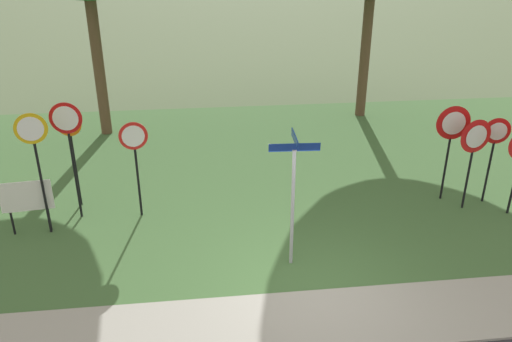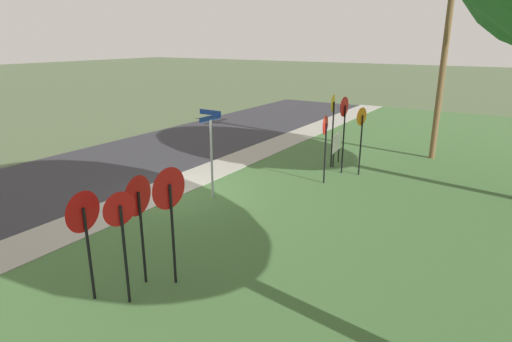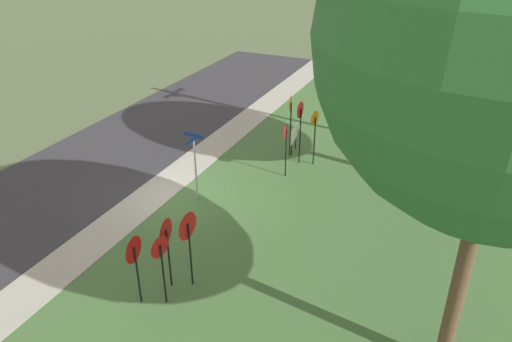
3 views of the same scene
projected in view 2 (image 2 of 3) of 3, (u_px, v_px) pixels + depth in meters
The scene contains 15 objects.
ground_plane at pixel (183, 196), 13.75m from camera, with size 160.00×160.00×0.00m, color #4C5B3D.
road_asphalt at pixel (87, 172), 16.18m from camera, with size 44.00×6.40×0.01m, color #2D2D33.
sidewalk_strip at pixel (165, 190), 14.14m from camera, with size 44.00×1.60×0.06m, color #99968C.
grass_median at pixel (366, 239), 10.70m from camera, with size 44.00×12.00×0.04m, color #3D6033.
stop_sign_near_left at pixel (361, 127), 15.24m from camera, with size 0.63×0.15×2.47m.
stop_sign_near_right at pixel (325, 135), 14.38m from camera, with size 0.64×0.13×2.35m.
stop_sign_far_left at pixel (344, 118), 15.37m from camera, with size 0.71×0.10×2.82m.
stop_sign_far_center at pixel (333, 115), 16.15m from camera, with size 0.65×0.15×2.80m.
yield_sign_near_left at pixel (169, 198), 8.26m from camera, with size 0.84×0.12×2.45m.
yield_sign_near_right at pixel (138, 204), 8.32m from camera, with size 0.81×0.15×2.28m.
yield_sign_far_left at pixel (84, 221), 7.78m from camera, with size 0.78×0.12×2.18m.
yield_sign_far_right at pixel (121, 223), 7.67m from camera, with size 0.64×0.15×2.21m.
street_name_post at pixel (211, 146), 12.99m from camera, with size 0.96×0.82×2.76m.
utility_pole at pixel (443, 33), 16.57m from camera, with size 2.10×2.53×9.29m.
notice_board at pixel (337, 144), 16.79m from camera, with size 1.10×0.15×1.25m.
Camera 2 is at (9.70, 8.82, 4.81)m, focal length 30.04 mm.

